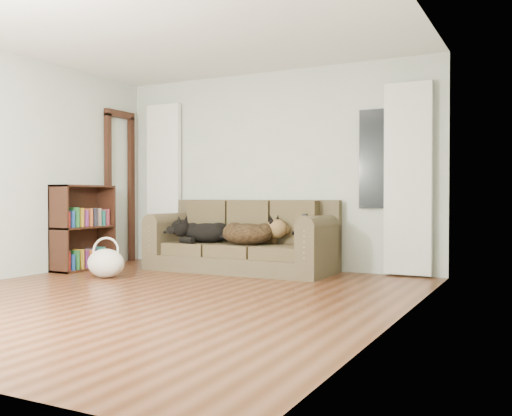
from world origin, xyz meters
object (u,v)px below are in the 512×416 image
at_px(dog_shepherd, 251,233).
at_px(tote_bag, 106,264).
at_px(sofa, 240,236).
at_px(dog_black_lab, 204,232).
at_px(bookshelf, 83,231).

height_order(dog_shepherd, tote_bag, dog_shepherd).
xyz_separation_m(sofa, dog_shepherd, (0.21, -0.11, 0.04)).
distance_m(sofa, dog_black_lab, 0.49).
xyz_separation_m(sofa, tote_bag, (-1.10, -1.23, -0.29)).
height_order(tote_bag, bookshelf, bookshelf).
bearing_deg(sofa, tote_bag, -131.83).
xyz_separation_m(tote_bag, bookshelf, (-0.79, 0.46, 0.34)).
bearing_deg(dog_shepherd, sofa, -33.19).
distance_m(sofa, dog_shepherd, 0.24).
bearing_deg(dog_black_lab, dog_shepherd, -8.46).
distance_m(dog_black_lab, tote_bag, 1.34).
bearing_deg(tote_bag, bookshelf, 149.72).
distance_m(dog_black_lab, bookshelf, 1.57).
bearing_deg(dog_black_lab, tote_bag, -125.30).
xyz_separation_m(dog_shepherd, bookshelf, (-2.10, -0.66, 0.01)).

